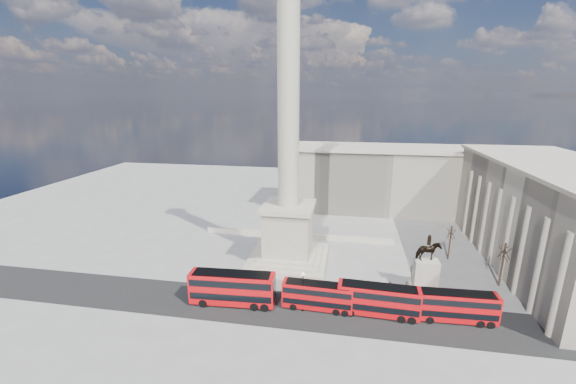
# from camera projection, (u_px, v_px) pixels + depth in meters

# --- Properties ---
(ground) EXTENTS (180.00, 180.00, 0.00)m
(ground) POSITION_uv_depth(u_px,v_px,m) (283.00, 274.00, 60.03)
(ground) COLOR gray
(ground) RESTS_ON ground
(asphalt_road) EXTENTS (120.00, 9.00, 0.01)m
(asphalt_road) POSITION_uv_depth(u_px,v_px,m) (305.00, 311.00, 49.71)
(asphalt_road) COLOR #242424
(asphalt_road) RESTS_ON ground
(nelsons_column) EXTENTS (14.00, 14.00, 49.85)m
(nelsons_column) POSITION_uv_depth(u_px,v_px,m) (288.00, 193.00, 61.38)
(nelsons_column) COLOR #B3AB95
(nelsons_column) RESTS_ON ground
(balustrade_wall) EXTENTS (40.00, 0.60, 1.10)m
(balustrade_wall) POSITION_uv_depth(u_px,v_px,m) (297.00, 235.00, 75.10)
(balustrade_wall) COLOR #B8AE99
(balustrade_wall) RESTS_ON ground
(building_east) EXTENTS (19.00, 46.00, 18.60)m
(building_east) POSITION_uv_depth(u_px,v_px,m) (555.00, 218.00, 59.73)
(building_east) COLOR #C1B59E
(building_east) RESTS_ON ground
(building_northeast) EXTENTS (51.00, 17.00, 16.60)m
(building_northeast) POSITION_uv_depth(u_px,v_px,m) (386.00, 178.00, 92.60)
(building_northeast) COLOR #C1B59E
(building_northeast) RESTS_ON ground
(red_bus_a) EXTENTS (12.38, 3.46, 4.97)m
(red_bus_a) POSITION_uv_depth(u_px,v_px,m) (233.00, 288.00, 50.67)
(red_bus_a) COLOR red
(red_bus_a) RESTS_ON ground
(red_bus_b) EXTENTS (9.94, 2.67, 4.00)m
(red_bus_b) POSITION_uv_depth(u_px,v_px,m) (318.00, 296.00, 49.66)
(red_bus_b) COLOR red
(red_bus_b) RESTS_ON ground
(red_bus_c) EXTENTS (11.08, 3.02, 4.45)m
(red_bus_c) POSITION_uv_depth(u_px,v_px,m) (379.00, 300.00, 48.19)
(red_bus_c) COLOR red
(red_bus_c) RESTS_ON ground
(red_bus_d) EXTENTS (10.50, 2.81, 4.23)m
(red_bus_d) POSITION_uv_depth(u_px,v_px,m) (456.00, 306.00, 46.96)
(red_bus_d) COLOR red
(red_bus_d) RESTS_ON ground
(victorian_lamp) EXTENTS (0.51, 0.51, 5.90)m
(victorian_lamp) POSITION_uv_depth(u_px,v_px,m) (303.00, 289.00, 48.88)
(victorian_lamp) COLOR black
(victorian_lamp) RESTS_ON ground
(equestrian_statue) EXTENTS (4.44, 3.33, 9.14)m
(equestrian_statue) POSITION_uv_depth(u_px,v_px,m) (426.00, 270.00, 54.50)
(equestrian_statue) COLOR #B8AE99
(equestrian_statue) RESTS_ON ground
(bare_tree_near) EXTENTS (1.69, 1.69, 7.39)m
(bare_tree_near) POSITION_uv_depth(u_px,v_px,m) (543.00, 257.00, 53.25)
(bare_tree_near) COLOR #332319
(bare_tree_near) RESTS_ON ground
(bare_tree_mid) EXTENTS (2.01, 2.01, 7.63)m
(bare_tree_mid) POSITION_uv_depth(u_px,v_px,m) (505.00, 251.00, 54.80)
(bare_tree_mid) COLOR #332319
(bare_tree_mid) RESTS_ON ground
(bare_tree_far) EXTENTS (1.67, 1.67, 6.82)m
(bare_tree_far) POSITION_uv_depth(u_px,v_px,m) (451.00, 232.00, 64.10)
(bare_tree_far) COLOR #332319
(bare_tree_far) RESTS_ON ground
(pedestrian_walking) EXTENTS (0.67, 0.45, 1.81)m
(pedestrian_walking) POSITION_uv_depth(u_px,v_px,m) (407.00, 287.00, 54.22)
(pedestrian_walking) COLOR #242A29
(pedestrian_walking) RESTS_ON ground
(pedestrian_standing) EXTENTS (0.93, 0.79, 1.68)m
(pedestrian_standing) POSITION_uv_depth(u_px,v_px,m) (389.00, 287.00, 54.45)
(pedestrian_standing) COLOR #242A29
(pedestrian_standing) RESTS_ON ground
(pedestrian_crossing) EXTENTS (1.13, 1.12, 1.92)m
(pedestrian_crossing) POSITION_uv_depth(u_px,v_px,m) (387.00, 292.00, 52.65)
(pedestrian_crossing) COLOR #242A29
(pedestrian_crossing) RESTS_ON ground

